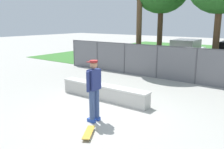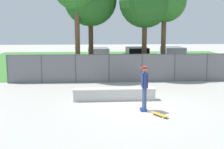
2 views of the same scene
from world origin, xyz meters
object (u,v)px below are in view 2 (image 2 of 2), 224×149
car_white (98,58)px  car_black (137,58)px  tree_near_right (90,0)px  skateboard (160,115)px  tree_mid (145,2)px  skateboarder (144,86)px  concrete_ledge (114,94)px  tree_far (165,1)px  car_silver (173,57)px

car_white → car_black: same height
tree_near_right → car_black: (3.67, 3.32, -4.25)m
skateboard → tree_mid: 9.94m
skateboarder → car_white: (-1.69, 11.71, -0.19)m
tree_mid → car_white: tree_mid is taller
concrete_ledge → car_white: bearing=93.4°
skateboarder → tree_near_right: tree_near_right is taller
car_black → skateboard: bearing=-94.3°
tree_near_right → tree_mid: bearing=-13.2°
skateboard → car_white: bearing=99.8°
tree_far → car_white: 6.99m
tree_far → car_black: size_ratio=1.52×
skateboarder → tree_mid: (1.29, 7.86, 3.87)m
tree_far → car_white: tree_far is taller
tree_near_right → car_black: tree_near_right is taller
tree_far → car_black: 5.83m
car_black → skateboarder: bearing=-96.8°
tree_mid → car_black: 5.81m
concrete_ledge → car_black: size_ratio=0.90×
tree_far → car_silver: 6.10m
car_black → tree_near_right: bearing=-137.9°
skateboard → car_white: 12.70m
tree_far → car_black: tree_far is taller
tree_near_right → car_white: size_ratio=1.61×
tree_mid → tree_far: bearing=10.2°
tree_near_right → tree_far: 4.89m
skateboard → tree_mid: (0.81, 8.65, 4.83)m
concrete_ledge → tree_mid: 7.99m
car_black → car_silver: 2.98m
skateboard → tree_far: size_ratio=0.12×
tree_mid → car_black: (0.15, 4.15, -4.07)m
tree_mid → tree_far: 1.35m
tree_near_right → tree_far: tree_near_right is taller
skateboard → car_silver: (3.94, 12.98, 0.77)m
concrete_ledge → skateboard: (1.58, -2.57, -0.22)m
skateboard → skateboarder: bearing=121.4°
concrete_ledge → car_black: bearing=76.0°
tree_near_right → car_silver: bearing=27.8°
skateboard → car_black: bearing=85.7°
skateboarder → car_silver: (4.42, 12.19, -0.19)m
car_black → tree_mid: bearing=-92.1°
concrete_ledge → tree_far: tree_far is taller
concrete_ledge → car_silver: size_ratio=0.90×
skateboard → car_white: (-2.17, 12.49, 0.77)m
car_silver → concrete_ledge: bearing=-117.9°
car_white → car_black: (3.13, 0.30, 0.00)m
tree_near_right → concrete_ledge: bearing=-80.7°
tree_far → car_silver: (1.79, 4.09, -4.15)m
concrete_ledge → car_white: car_white is taller
skateboarder → tree_near_right: bearing=104.4°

